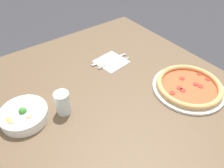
{
  "coord_description": "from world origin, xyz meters",
  "views": [
    {
      "loc": [
        -0.58,
        0.46,
        1.42
      ],
      "look_at": [
        0.05,
        -0.0,
        0.74
      ],
      "focal_mm": 35.0,
      "sensor_mm": 36.0,
      "label": 1
    }
  ],
  "objects_px": {
    "bowl": "(24,114)",
    "knife": "(111,59)",
    "fork": "(114,63)",
    "glass": "(63,103)",
    "pizza": "(189,86)"
  },
  "relations": [
    {
      "from": "fork",
      "to": "glass",
      "type": "distance_m",
      "value": 0.41
    },
    {
      "from": "pizza",
      "to": "bowl",
      "type": "relative_size",
      "value": 1.73
    },
    {
      "from": "pizza",
      "to": "fork",
      "type": "distance_m",
      "value": 0.41
    },
    {
      "from": "fork",
      "to": "knife",
      "type": "distance_m",
      "value": 0.04
    },
    {
      "from": "bowl",
      "to": "glass",
      "type": "distance_m",
      "value": 0.16
    },
    {
      "from": "pizza",
      "to": "fork",
      "type": "relative_size",
      "value": 1.71
    },
    {
      "from": "glass",
      "to": "knife",
      "type": "bearing_deg",
      "value": -63.62
    },
    {
      "from": "fork",
      "to": "bowl",
      "type": "bearing_deg",
      "value": 16.7
    },
    {
      "from": "pizza",
      "to": "fork",
      "type": "height_order",
      "value": "pizza"
    },
    {
      "from": "fork",
      "to": "knife",
      "type": "bearing_deg",
      "value": -93.25
    },
    {
      "from": "pizza",
      "to": "fork",
      "type": "bearing_deg",
      "value": 23.1
    },
    {
      "from": "bowl",
      "to": "pizza",
      "type": "bearing_deg",
      "value": -112.35
    },
    {
      "from": "pizza",
      "to": "bowl",
      "type": "xyz_separation_m",
      "value": [
        0.28,
        0.69,
        0.01
      ]
    },
    {
      "from": "fork",
      "to": "glass",
      "type": "xyz_separation_m",
      "value": [
        -0.15,
        0.38,
        0.05
      ]
    },
    {
      "from": "bowl",
      "to": "knife",
      "type": "bearing_deg",
      "value": -76.14
    }
  ]
}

